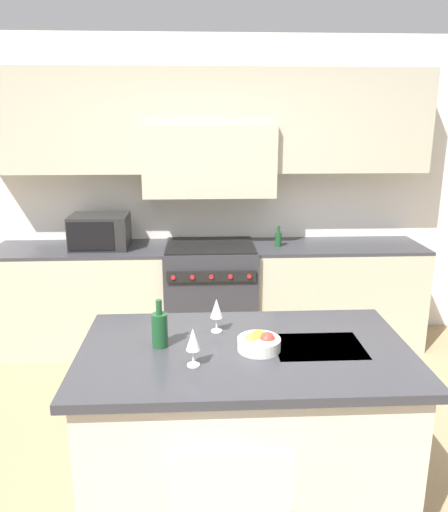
# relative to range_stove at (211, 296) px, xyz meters

# --- Properties ---
(ground_plane) EXTENTS (10.00, 10.00, 0.00)m
(ground_plane) POSITION_rel_range_stove_xyz_m (0.00, -1.93, -0.47)
(ground_plane) COLOR #997F5B
(back_cabinetry) EXTENTS (10.00, 0.46, 2.70)m
(back_cabinetry) POSITION_rel_range_stove_xyz_m (0.00, 0.27, 1.13)
(back_cabinetry) COLOR silver
(back_cabinetry) RESTS_ON ground_plane
(back_counter) EXTENTS (3.75, 0.62, 0.92)m
(back_counter) POSITION_rel_range_stove_xyz_m (0.00, 0.02, -0.01)
(back_counter) COLOR #B2AD93
(back_counter) RESTS_ON ground_plane
(range_stove) EXTENTS (0.79, 0.70, 0.94)m
(range_stove) POSITION_rel_range_stove_xyz_m (0.00, 0.00, 0.00)
(range_stove) COLOR #2D2D33
(range_stove) RESTS_ON ground_plane
(microwave) EXTENTS (0.48, 0.38, 0.29)m
(microwave) POSITION_rel_range_stove_xyz_m (-0.94, 0.02, 0.60)
(microwave) COLOR black
(microwave) RESTS_ON back_counter
(kitchen_island) EXTENTS (1.65, 0.96, 0.89)m
(kitchen_island) POSITION_rel_range_stove_xyz_m (0.13, -1.93, -0.02)
(kitchen_island) COLOR beige
(kitchen_island) RESTS_ON ground_plane
(wine_bottle) EXTENTS (0.08, 0.08, 0.25)m
(wine_bottle) POSITION_rel_range_stove_xyz_m (-0.29, -1.89, 0.52)
(wine_bottle) COLOR #194723
(wine_bottle) RESTS_ON kitchen_island
(wine_glass_near) EXTENTS (0.07, 0.07, 0.19)m
(wine_glass_near) POSITION_rel_range_stove_xyz_m (-0.13, -2.11, 0.55)
(wine_glass_near) COLOR white
(wine_glass_near) RESTS_ON kitchen_island
(wine_glass_far) EXTENTS (0.07, 0.07, 0.19)m
(wine_glass_far) POSITION_rel_range_stove_xyz_m (-0.01, -1.73, 0.55)
(wine_glass_far) COLOR white
(wine_glass_far) RESTS_ON kitchen_island
(fruit_bowl) EXTENTS (0.21, 0.21, 0.09)m
(fruit_bowl) POSITION_rel_range_stove_xyz_m (0.20, -1.95, 0.46)
(fruit_bowl) COLOR silver
(fruit_bowl) RESTS_ON kitchen_island
(oil_bottle_on_counter) EXTENTS (0.06, 0.06, 0.18)m
(oil_bottle_on_counter) POSITION_rel_range_stove_xyz_m (0.59, -0.01, 0.52)
(oil_bottle_on_counter) COLOR #194723
(oil_bottle_on_counter) RESTS_ON back_counter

